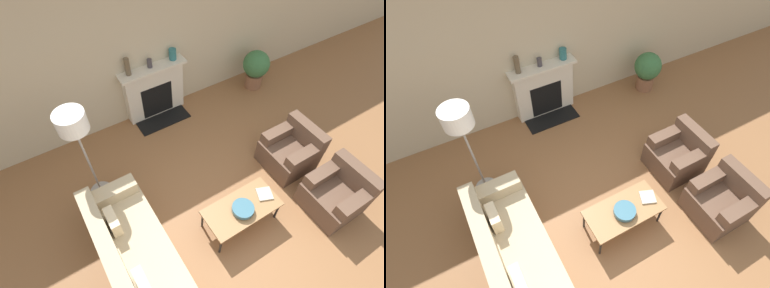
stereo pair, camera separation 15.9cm
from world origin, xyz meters
The scene contains 14 objects.
ground_plane centered at (0.00, 0.00, 0.00)m, with size 18.00×18.00×0.00m, color brown.
wall_back centered at (0.00, 3.10, 1.45)m, with size 18.00×0.06×2.90m.
fireplace centered at (0.19, 2.95, 0.51)m, with size 1.23×0.59×1.05m.
couch centered at (-1.37, 0.47, 0.30)m, with size 0.82×1.94×0.76m.
armchair_near centered at (1.50, -0.24, 0.31)m, with size 0.75×0.74×0.76m.
armchair_far centered at (1.50, 0.70, 0.31)m, with size 0.75×0.74×0.76m.
coffee_table centered at (0.14, 0.26, 0.39)m, with size 1.07×0.52×0.42m.
bowl centered at (0.12, 0.22, 0.48)m, with size 0.30×0.30×0.08m.
book centered at (0.54, 0.26, 0.44)m, with size 0.27×0.26×0.02m.
floor_lamp centered at (-1.39, 1.80, 1.42)m, with size 0.38×0.38×1.70m.
mantel_vase_left centered at (-0.23, 2.97, 1.20)m, with size 0.09×0.09×0.30m.
mantel_vase_center_left centered at (0.17, 2.97, 1.13)m, with size 0.09×0.09×0.15m.
mantel_vase_center_right centered at (0.61, 2.97, 1.15)m, with size 0.13×0.13×0.20m.
potted_plant centered at (2.31, 2.61, 0.47)m, with size 0.54×0.54×0.82m.
Camera 1 is at (-1.47, -1.06, 4.10)m, focal length 28.00 mm.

